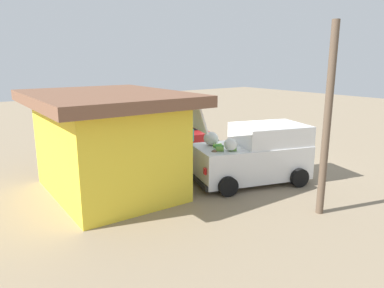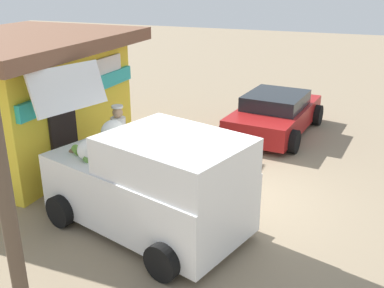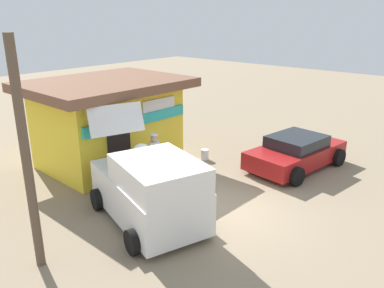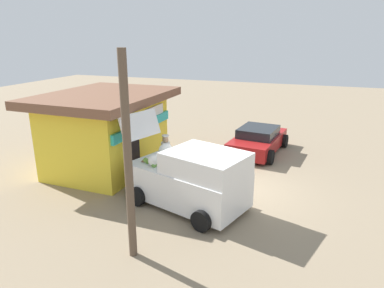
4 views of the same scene
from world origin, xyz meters
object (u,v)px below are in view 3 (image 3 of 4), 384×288
object	(u,v)px
delivery_van	(149,189)
customer_bending	(123,176)
parked_sedan	(296,152)
paint_bucket	(205,155)
storefront_bar	(108,121)
unloaded_banana_pile	(108,173)
vendor_standing	(155,156)

from	to	relation	value
delivery_van	customer_bending	bearing A→B (deg)	78.84
parked_sedan	paint_bucket	xyz separation A→B (m)	(-1.60, 3.01, -0.38)
delivery_van	paint_bucket	size ratio (longest dim) A/B	10.86
storefront_bar	paint_bucket	xyz separation A→B (m)	(2.60, -2.49, -1.45)
storefront_bar	parked_sedan	xyz separation A→B (m)	(4.21, -5.51, -1.07)
storefront_bar	unloaded_banana_pile	bearing A→B (deg)	-131.38
delivery_van	customer_bending	size ratio (longest dim) A/B	3.29
parked_sedan	unloaded_banana_pile	distance (m)	6.81
delivery_van	parked_sedan	world-z (taller)	delivery_van
customer_bending	vendor_standing	bearing A→B (deg)	6.58
parked_sedan	paint_bucket	world-z (taller)	parked_sedan
paint_bucket	customer_bending	bearing A→B (deg)	-174.49
storefront_bar	customer_bending	bearing A→B (deg)	-121.13
delivery_van	unloaded_banana_pile	xyz separation A→B (m)	(1.01, 3.23, -0.75)
customer_bending	paint_bucket	distance (m)	4.43
parked_sedan	unloaded_banana_pile	xyz separation A→B (m)	(-5.25, 4.32, -0.36)
parked_sedan	delivery_van	bearing A→B (deg)	170.05
storefront_bar	customer_bending	distance (m)	3.51
storefront_bar	vendor_standing	distance (m)	2.83
parked_sedan	customer_bending	distance (m)	6.51
storefront_bar	vendor_standing	bearing A→B (deg)	-95.70
storefront_bar	delivery_van	distance (m)	4.91
vendor_standing	paint_bucket	bearing A→B (deg)	4.95
delivery_van	vendor_standing	size ratio (longest dim) A/B	2.52
delivery_van	vendor_standing	bearing A→B (deg)	43.08
delivery_van	paint_bucket	xyz separation A→B (m)	(4.66, 1.92, -0.77)
storefront_bar	customer_bending	xyz separation A→B (m)	(-1.76, -2.91, -0.84)
parked_sedan	paint_bucket	size ratio (longest dim) A/B	10.14
customer_bending	parked_sedan	bearing A→B (deg)	-23.49
unloaded_banana_pile	vendor_standing	bearing A→B (deg)	-63.76
delivery_van	paint_bucket	bearing A→B (deg)	22.36
storefront_bar	customer_bending	world-z (taller)	storefront_bar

